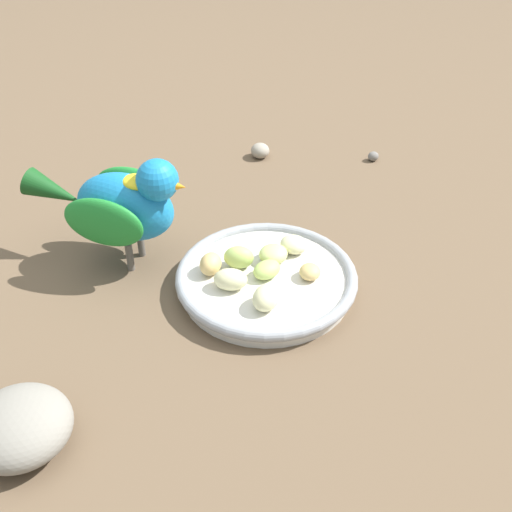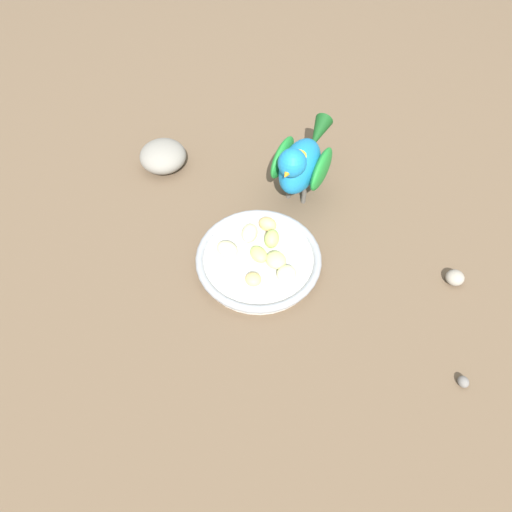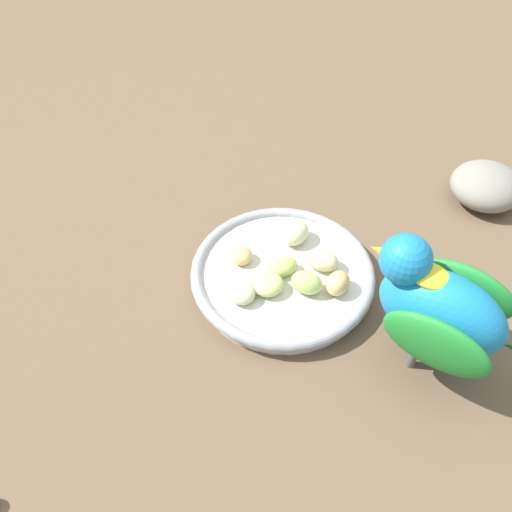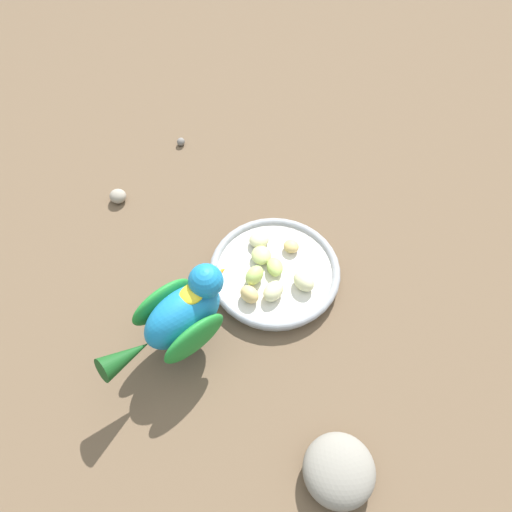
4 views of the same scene
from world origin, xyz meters
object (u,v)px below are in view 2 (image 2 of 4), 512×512
at_px(apple_piece_5, 227,249).
at_px(pebble_1, 463,382).
at_px(apple_piece_4, 276,260).
at_px(pebble_0, 455,278).
at_px(apple_piece_1, 287,274).
at_px(apple_piece_0, 259,254).
at_px(apple_piece_7, 250,233).
at_px(rock_large, 163,156).
at_px(parrot, 301,163).
at_px(apple_piece_6, 271,238).
at_px(apple_piece_3, 253,279).
at_px(feeding_bowl, 259,259).
at_px(apple_piece_2, 268,224).

distance_m(apple_piece_5, pebble_1, 0.41).
distance_m(apple_piece_4, pebble_0, 0.30).
bearing_deg(apple_piece_1, apple_piece_0, -77.13).
relative_size(apple_piece_4, apple_piece_7, 0.92).
relative_size(pebble_0, pebble_1, 1.75).
distance_m(apple_piece_7, rock_large, 0.27).
distance_m(apple_piece_5, parrot, 0.21).
distance_m(apple_piece_5, apple_piece_6, 0.08).
relative_size(apple_piece_5, rock_large, 0.40).
bearing_deg(pebble_1, apple_piece_3, -64.06).
xyz_separation_m(apple_piece_7, pebble_1, (-0.10, 0.39, -0.02)).
bearing_deg(rock_large, parrot, 126.40).
relative_size(apple_piece_3, parrot, 0.13).
distance_m(apple_piece_4, apple_piece_6, 0.05).
relative_size(apple_piece_0, apple_piece_4, 0.99).
bearing_deg(apple_piece_6, pebble_0, 131.74).
xyz_separation_m(feeding_bowl, apple_piece_3, (0.04, 0.04, 0.01)).
distance_m(apple_piece_6, pebble_1, 0.37).
height_order(parrot, pebble_1, parrot).
xyz_separation_m(apple_piece_3, apple_piece_4, (-0.05, -0.01, 0.00)).
relative_size(apple_piece_6, parrot, 0.18).
distance_m(apple_piece_4, pebble_1, 0.33).
relative_size(apple_piece_3, apple_piece_6, 0.74).
distance_m(apple_piece_7, pebble_0, 0.35).
relative_size(apple_piece_0, parrot, 0.18).
xyz_separation_m(apple_piece_0, pebble_1, (-0.11, 0.35, -0.02)).
xyz_separation_m(apple_piece_6, apple_piece_7, (0.02, -0.03, -0.00)).
height_order(apple_piece_1, parrot, parrot).
bearing_deg(apple_piece_2, apple_piece_4, 63.90).
height_order(apple_piece_4, pebble_0, apple_piece_4).
xyz_separation_m(apple_piece_3, apple_piece_6, (-0.07, -0.05, 0.01)).
height_order(apple_piece_1, apple_piece_4, same).
height_order(apple_piece_4, apple_piece_7, apple_piece_7).
xyz_separation_m(apple_piece_5, parrot, (-0.20, -0.05, 0.05)).
relative_size(apple_piece_4, parrot, 0.18).
xyz_separation_m(apple_piece_6, pebble_0, (-0.21, 0.23, -0.02)).
relative_size(apple_piece_6, pebble_0, 1.19).
relative_size(feeding_bowl, rock_large, 2.26).
bearing_deg(rock_large, apple_piece_5, 84.38).
height_order(apple_piece_2, apple_piece_4, apple_piece_2).
bearing_deg(apple_piece_5, parrot, -165.62).
bearing_deg(apple_piece_6, apple_piece_1, 72.56).
bearing_deg(apple_piece_5, apple_piece_6, 161.86).
bearing_deg(apple_piece_1, apple_piece_5, -61.82).
relative_size(apple_piece_3, pebble_1, 1.54).
distance_m(feeding_bowl, apple_piece_5, 0.06).
bearing_deg(feeding_bowl, pebble_1, 108.30).
xyz_separation_m(apple_piece_6, parrot, (-0.12, -0.07, 0.05)).
distance_m(apple_piece_0, apple_piece_5, 0.05).
relative_size(feeding_bowl, pebble_0, 7.10).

